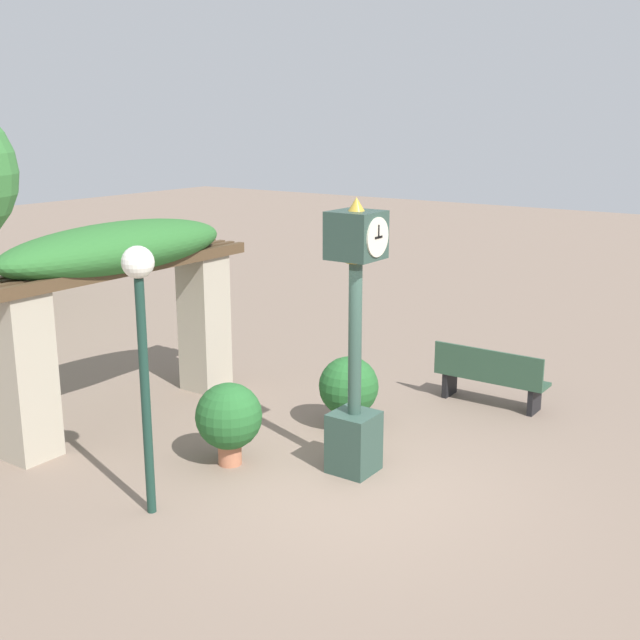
% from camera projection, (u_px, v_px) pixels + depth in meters
% --- Properties ---
extents(ground_plane, '(60.00, 60.00, 0.00)m').
position_uv_depth(ground_plane, '(349.00, 484.00, 9.43)').
color(ground_plane, '#7F6B5B').
extents(pedestal_clock, '(0.55, 0.60, 3.33)m').
position_uv_depth(pedestal_clock, '(355.00, 347.00, 9.42)').
color(pedestal_clock, '#2D473D').
rests_on(pedestal_clock, ground).
extents(pergola, '(4.46, 1.19, 2.82)m').
position_uv_depth(pergola, '(120.00, 280.00, 11.02)').
color(pergola, '#A89E89').
rests_on(pergola, ground).
extents(potted_plant_near_left, '(0.82, 0.82, 1.03)m').
position_uv_depth(potted_plant_near_left, '(349.00, 388.00, 10.97)').
color(potted_plant_near_left, '#B26B4C').
rests_on(potted_plant_near_left, ground).
extents(potted_plant_near_right, '(0.83, 0.83, 1.05)m').
position_uv_depth(potted_plant_near_right, '(229.00, 418.00, 9.85)').
color(potted_plant_near_right, '#B26B4C').
rests_on(potted_plant_near_right, ground).
extents(park_bench, '(0.42, 1.70, 0.89)m').
position_uv_depth(park_bench, '(490.00, 377.00, 11.93)').
color(park_bench, '#2D4C38').
rests_on(park_bench, ground).
extents(lamp_post, '(0.34, 0.34, 2.94)m').
position_uv_depth(lamp_post, '(141.00, 319.00, 8.25)').
color(lamp_post, '#19382D').
rests_on(lamp_post, ground).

